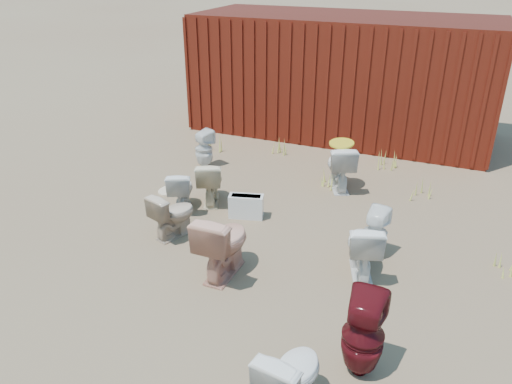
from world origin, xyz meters
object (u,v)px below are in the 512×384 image
at_px(toilet_front_e, 363,247).
at_px(toilet_back_beige_right, 173,214).
at_px(toilet_front_a, 181,190).
at_px(toilet_front_c, 291,377).
at_px(toilet_back_beige_left, 210,181).
at_px(toilet_back_yellowlid, 340,166).
at_px(loose_tank, 246,206).
at_px(toilet_front_pink, 223,243).
at_px(toilet_back_a, 204,149).
at_px(toilet_back_e, 375,233).
at_px(toilet_front_maroon, 363,335).
at_px(shipping_container, 342,75).

xyz_separation_m(toilet_front_e, toilet_back_beige_right, (-2.55, -0.12, -0.03)).
relative_size(toilet_front_a, toilet_back_beige_right, 0.98).
height_order(toilet_front_c, toilet_back_beige_left, toilet_front_c).
bearing_deg(toilet_front_a, toilet_back_yellowlid, -163.32).
distance_m(toilet_back_beige_right, toilet_back_yellowlid, 2.92).
bearing_deg(toilet_back_yellowlid, loose_tank, 32.01).
bearing_deg(toilet_back_beige_right, toilet_back_yellowlid, -106.64).
distance_m(toilet_front_c, toilet_back_yellowlid, 4.55).
height_order(toilet_front_pink, loose_tank, toilet_front_pink).
bearing_deg(toilet_front_a, toilet_front_e, 145.07).
bearing_deg(toilet_back_a, loose_tank, 157.47).
xyz_separation_m(toilet_back_yellowlid, toilet_back_e, (0.93, -1.82, -0.05)).
bearing_deg(toilet_front_maroon, toilet_front_pink, -26.35).
bearing_deg(toilet_front_a, toilet_back_beige_right, 89.63).
bearing_deg(toilet_back_a, toilet_front_c, 147.85).
bearing_deg(toilet_back_yellowlid, toilet_front_maroon, 82.55).
bearing_deg(toilet_back_e, toilet_front_maroon, 106.45).
relative_size(toilet_front_maroon, toilet_back_beige_left, 1.22).
distance_m(shipping_container, toilet_front_a, 4.79).
bearing_deg(toilet_front_pink, toilet_back_beige_left, -57.54).
bearing_deg(toilet_front_pink, shipping_container, -89.14).
relative_size(toilet_front_a, toilet_back_e, 0.96).
bearing_deg(toilet_front_a, toilet_front_c, 110.83).
distance_m(toilet_front_pink, toilet_back_yellowlid, 2.99).
relative_size(toilet_front_pink, toilet_back_beige_right, 1.29).
relative_size(toilet_front_c, toilet_back_beige_right, 1.10).
xyz_separation_m(toilet_front_e, loose_tank, (-1.85, 0.74, -0.19)).
bearing_deg(toilet_back_a, toilet_front_pink, 144.23).
distance_m(shipping_container, toilet_front_c, 7.56).
relative_size(shipping_container, toilet_front_c, 8.39).
bearing_deg(toilet_front_a, toilet_front_pink, 113.53).
bearing_deg(toilet_front_a, toilet_front_maroon, 122.50).
relative_size(toilet_front_pink, toilet_front_maroon, 0.98).
relative_size(shipping_container, toilet_back_yellowlid, 7.78).
distance_m(toilet_front_pink, toilet_back_a, 3.36).
height_order(toilet_back_beige_left, toilet_back_beige_right, toilet_back_beige_left).
height_order(toilet_front_c, toilet_back_beige_right, toilet_front_c).
distance_m(toilet_front_maroon, toilet_back_a, 5.25).
distance_m(toilet_back_yellowlid, loose_tank, 1.83).
bearing_deg(toilet_front_a, toilet_back_e, 153.79).
height_order(shipping_container, toilet_back_beige_right, shipping_container).
height_order(toilet_back_a, loose_tank, toilet_back_a).
distance_m(toilet_back_a, toilet_back_yellowlid, 2.47).
relative_size(toilet_back_beige_left, toilet_back_beige_right, 1.07).
bearing_deg(toilet_front_maroon, toilet_front_e, -77.90).
relative_size(toilet_front_pink, toilet_back_a, 1.22).
bearing_deg(toilet_back_a, toilet_back_beige_right, 130.40).
bearing_deg(toilet_back_beige_right, toilet_front_pink, 171.26).
relative_size(toilet_front_maroon, loose_tank, 1.71).
xyz_separation_m(shipping_container, toilet_back_yellowlid, (0.75, -2.87, -0.81)).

